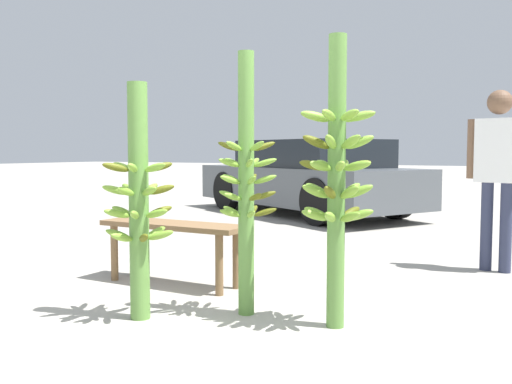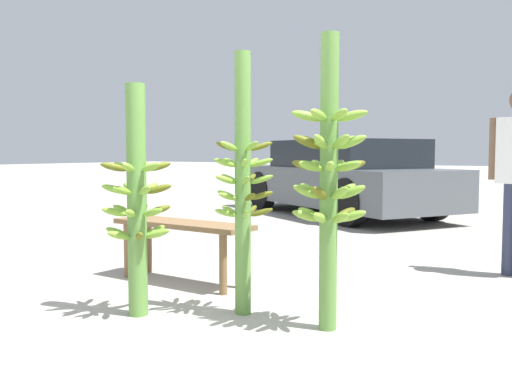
{
  "view_description": "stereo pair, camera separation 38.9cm",
  "coord_description": "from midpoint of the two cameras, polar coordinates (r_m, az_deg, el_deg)",
  "views": [
    {
      "loc": [
        1.74,
        -2.66,
        1.06
      ],
      "look_at": [
        -0.13,
        0.74,
        0.78
      ],
      "focal_mm": 40.0,
      "sensor_mm": 36.0,
      "label": 1
    },
    {
      "loc": [
        2.07,
        -2.46,
        1.06
      ],
      "look_at": [
        -0.13,
        0.74,
        0.78
      ],
      "focal_mm": 40.0,
      "sensor_mm": 36.0,
      "label": 2
    }
  ],
  "objects": [
    {
      "name": "parked_car",
      "position": [
        9.6,
        3.98,
        1.45
      ],
      "size": [
        4.59,
        3.57,
        1.25
      ],
      "rotation": [
        0.0,
        0.0,
        1.07
      ],
      "color": "#4C5156",
      "rests_on": "ground_plane"
    },
    {
      "name": "banana_stalk_center",
      "position": [
        3.67,
        -4.03,
        0.85
      ],
      "size": [
        0.4,
        0.4,
        1.7
      ],
      "color": "#5B8C3D",
      "rests_on": "ground_plane"
    },
    {
      "name": "banana_stalk_left",
      "position": [
        3.69,
        -14.63,
        -0.96
      ],
      "size": [
        0.46,
        0.46,
        1.49
      ],
      "color": "#5B8C3D",
      "rests_on": "ground_plane"
    },
    {
      "name": "ground_plane",
      "position": [
        3.36,
        -7.75,
        -14.38
      ],
      "size": [
        80.0,
        80.0,
        0.0
      ],
      "primitive_type": "plane",
      "color": "#9E998E"
    },
    {
      "name": "vendor_person",
      "position": [
        5.34,
        21.17,
        2.79
      ],
      "size": [
        0.55,
        0.24,
        1.6
      ],
      "rotation": [
        0.0,
        0.0,
        -0.21
      ],
      "color": "#2D334C",
      "rests_on": "ground_plane"
    },
    {
      "name": "market_bench",
      "position": [
        4.62,
        -10.68,
        -4.14
      ],
      "size": [
        1.25,
        0.35,
        0.5
      ],
      "rotation": [
        0.0,
        0.0,
        -0.01
      ],
      "color": "brown",
      "rests_on": "ground_plane"
    },
    {
      "name": "banana_stalk_right",
      "position": [
        3.4,
        4.83,
        1.65
      ],
      "size": [
        0.46,
        0.46,
        1.75
      ],
      "color": "#5B8C3D",
      "rests_on": "ground_plane"
    }
  ]
}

